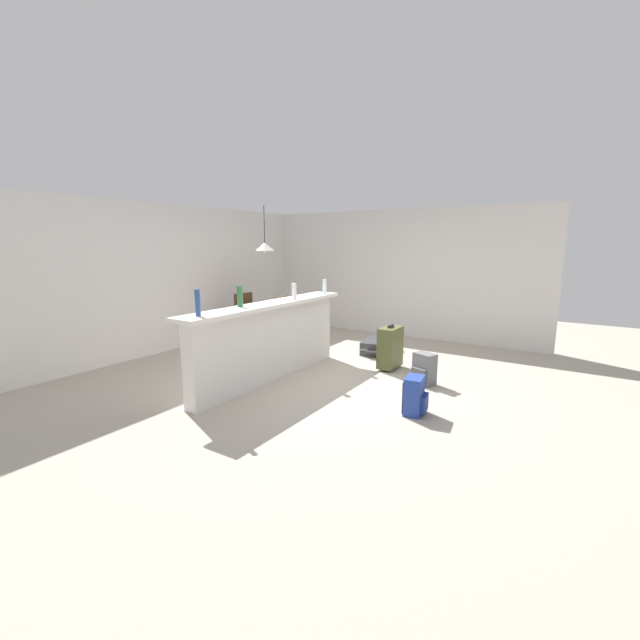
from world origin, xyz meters
The scene contains 17 objects.
ground_plane centered at (0.00, 0.00, -0.03)m, with size 13.00×13.00×0.05m, color #ADA393.
wall_back centered at (0.00, 3.05, 1.25)m, with size 6.60×0.10×2.50m, color silver.
wall_right centered at (3.05, 0.30, 1.25)m, with size 0.10×6.00×2.50m, color silver.
partition_half_wall centered at (-0.56, 0.50, 0.51)m, with size 2.80×0.20×1.02m, color silver.
bar_countertop centered at (-0.56, 0.50, 1.04)m, with size 2.96×0.40×0.05m, color white.
bottle_blue centered at (-1.77, 0.50, 1.21)m, with size 0.06×0.06×0.30m, color #284C89.
bottle_green centered at (-1.01, 0.60, 1.19)m, with size 0.07×0.07×0.26m, color #2D6B38.
bottle_white centered at (-0.10, 0.43, 1.18)m, with size 0.07×0.07×0.23m, color silver.
bottle_clear centered at (0.72, 0.43, 1.18)m, with size 0.07×0.07×0.23m, color silver.
dining_table centered at (0.92, 1.91, 0.65)m, with size 1.10×0.80×0.74m.
dining_chair_near_partition centered at (0.92, 1.33, 0.52)m, with size 0.42×0.42×0.93m.
dining_chair_far_side centered at (0.94, 2.45, 0.52)m, with size 0.47×0.47×0.93m.
pendant_lamp centered at (0.97, 1.85, 1.79)m, with size 0.34×0.34×0.83m.
suitcase_flat_charcoal centered at (1.56, -0.14, 0.11)m, with size 0.87×0.61×0.22m.
backpack_blue centered at (-0.63, -1.59, 0.20)m, with size 0.30×0.28×0.42m.
backpack_grey centered at (0.39, -1.34, 0.20)m, with size 0.30×0.32×0.42m.
suitcase_upright_olive centered at (0.79, -0.68, 0.33)m, with size 0.44×0.24×0.67m.
Camera 1 is at (-4.84, -3.05, 1.86)m, focal length 23.41 mm.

